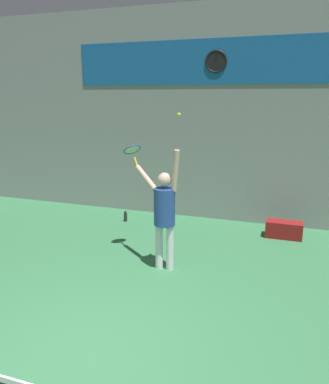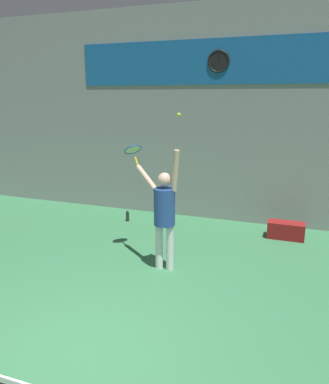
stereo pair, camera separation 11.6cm
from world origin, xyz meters
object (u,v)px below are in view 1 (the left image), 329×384
object	(u,v)px
tennis_racket	(132,151)
tennis_ball	(179,115)
tennis_player	(164,210)
equipment_bag	(284,229)
scoreboard_clock	(216,61)
water_bottle	(125,217)

from	to	relation	value
tennis_racket	tennis_ball	world-z (taller)	tennis_ball
tennis_player	equipment_bag	bearing A→B (deg)	48.86
tennis_player	tennis_ball	world-z (taller)	tennis_ball
tennis_player	equipment_bag	xyz separation A→B (m)	(1.96, 2.24, -0.90)
tennis_ball	tennis_racket	bearing A→B (deg)	151.78
scoreboard_clock	water_bottle	size ratio (longest dim) A/B	1.99
tennis_player	tennis_ball	xyz separation A→B (m)	(0.26, -0.05, 1.60)
tennis_player	water_bottle	world-z (taller)	tennis_player
tennis_player	tennis_ball	size ratio (longest dim) A/B	32.87
water_bottle	tennis_player	bearing A→B (deg)	-51.00
tennis_racket	tennis_player	bearing A→B (deg)	-33.01
tennis_ball	tennis_player	bearing A→B (deg)	168.89
tennis_racket	equipment_bag	distance (m)	3.72
scoreboard_clock	water_bottle	distance (m)	4.18
scoreboard_clock	water_bottle	bearing A→B (deg)	-155.97
scoreboard_clock	tennis_player	xyz separation A→B (m)	(-0.21, -2.99, -2.63)
tennis_racket	equipment_bag	bearing A→B (deg)	32.07
tennis_ball	scoreboard_clock	bearing A→B (deg)	90.98
tennis_ball	equipment_bag	world-z (taller)	tennis_ball
scoreboard_clock	tennis_ball	bearing A→B (deg)	-89.02
tennis_racket	tennis_ball	bearing A→B (deg)	-28.22
scoreboard_clock	equipment_bag	world-z (taller)	scoreboard_clock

